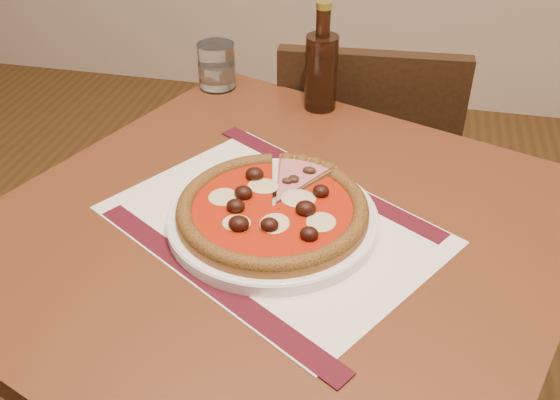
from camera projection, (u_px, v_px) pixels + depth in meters
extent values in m
cube|color=#602F16|center=(277.00, 235.00, 0.92)|extent=(1.03, 1.03, 0.04)
cylinder|color=#602F16|center=(237.00, 231.00, 1.54)|extent=(0.05, 0.05, 0.71)
cylinder|color=#602F16|center=(524.00, 352.00, 1.22)|extent=(0.05, 0.05, 0.71)
cube|color=black|center=(362.00, 182.00, 1.63)|extent=(0.42, 0.42, 0.04)
cylinder|color=black|center=(416.00, 214.00, 1.87)|extent=(0.03, 0.03, 0.38)
cylinder|color=black|center=(305.00, 205.00, 1.91)|extent=(0.03, 0.03, 0.38)
cylinder|color=black|center=(419.00, 292.00, 1.60)|extent=(0.03, 0.03, 0.38)
cylinder|color=black|center=(290.00, 278.00, 1.64)|extent=(0.03, 0.03, 0.38)
cube|color=black|center=(367.00, 142.00, 1.36)|extent=(0.39, 0.06, 0.41)
cube|color=white|center=(273.00, 225.00, 0.91)|extent=(0.56, 0.52, 0.00)
cylinder|color=white|center=(273.00, 219.00, 0.90)|extent=(0.31, 0.31, 0.02)
cylinder|color=#905B22|center=(272.00, 211.00, 0.90)|extent=(0.28, 0.28, 0.01)
torus|color=#8E591F|center=(272.00, 208.00, 0.89)|extent=(0.28, 0.28, 0.02)
cylinder|color=#941D07|center=(272.00, 207.00, 0.89)|extent=(0.23, 0.23, 0.00)
ellipsoid|color=beige|center=(264.00, 186.00, 0.93)|extent=(0.05, 0.04, 0.01)
ellipsoid|color=beige|center=(220.00, 195.00, 0.91)|extent=(0.05, 0.04, 0.01)
ellipsoid|color=beige|center=(244.00, 218.00, 0.86)|extent=(0.05, 0.04, 0.01)
ellipsoid|color=beige|center=(277.00, 240.00, 0.82)|extent=(0.05, 0.04, 0.01)
ellipsoid|color=beige|center=(304.00, 215.00, 0.87)|extent=(0.05, 0.04, 0.01)
ellipsoid|color=beige|center=(321.00, 190.00, 0.92)|extent=(0.05, 0.04, 0.01)
ellipsoid|color=black|center=(259.00, 176.00, 0.93)|extent=(0.03, 0.02, 0.02)
ellipsoid|color=black|center=(220.00, 180.00, 0.92)|extent=(0.03, 0.02, 0.02)
ellipsoid|color=black|center=(230.00, 201.00, 0.87)|extent=(0.03, 0.02, 0.02)
ellipsoid|color=black|center=(226.00, 226.00, 0.83)|extent=(0.03, 0.02, 0.02)
ellipsoid|color=black|center=(269.00, 223.00, 0.83)|extent=(0.03, 0.02, 0.02)
ellipsoid|color=black|center=(311.00, 230.00, 0.82)|extent=(0.03, 0.02, 0.02)
ellipsoid|color=black|center=(314.00, 204.00, 0.87)|extent=(0.03, 0.02, 0.02)
ellipsoid|color=black|center=(329.00, 184.00, 0.91)|extent=(0.03, 0.02, 0.02)
ellipsoid|color=#351F13|center=(295.00, 184.00, 0.93)|extent=(0.02, 0.01, 0.01)
ellipsoid|color=#351F13|center=(303.00, 170.00, 0.96)|extent=(0.02, 0.01, 0.01)
ellipsoid|color=#351F13|center=(287.00, 181.00, 0.94)|extent=(0.02, 0.01, 0.01)
ellipsoid|color=#351F13|center=(288.00, 167.00, 0.97)|extent=(0.02, 0.01, 0.01)
cylinder|color=white|center=(217.00, 66.00, 1.27)|extent=(0.08, 0.08, 0.09)
cylinder|color=black|center=(321.00, 73.00, 1.18)|extent=(0.06, 0.06, 0.14)
cylinder|color=black|center=(323.00, 25.00, 1.12)|extent=(0.03, 0.03, 0.06)
cylinder|color=#9D9D34|center=(324.00, 5.00, 1.10)|extent=(0.03, 0.03, 0.01)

